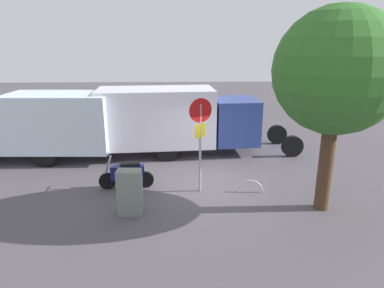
# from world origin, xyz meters

# --- Properties ---
(ground_plane) EXTENTS (60.00, 60.00, 0.00)m
(ground_plane) POSITION_xyz_m (0.00, 0.00, 0.00)
(ground_plane) COLOR #4D484E
(box_truck_near) EXTENTS (8.68, 2.78, 2.84)m
(box_truck_near) POSITION_xyz_m (1.09, -3.40, 1.59)
(box_truck_near) COLOR black
(box_truck_near) RESTS_ON ground
(box_truck_far) EXTENTS (7.59, 2.43, 2.72)m
(box_truck_far) POSITION_xyz_m (6.90, -2.90, 1.54)
(box_truck_far) COLOR black
(box_truck_far) RESTS_ON ground
(motorcycle) EXTENTS (1.81, 0.55, 1.20)m
(motorcycle) POSITION_xyz_m (2.82, 0.26, 0.52)
(motorcycle) COLOR black
(motorcycle) RESTS_ON ground
(stop_sign) EXTENTS (0.71, 0.33, 3.08)m
(stop_sign) POSITION_xyz_m (0.41, 0.58, 2.05)
(stop_sign) COLOR #9E9EA3
(stop_sign) RESTS_ON ground
(street_tree) EXTENTS (3.38, 3.38, 5.68)m
(street_tree) POSITION_xyz_m (-3.09, 1.90, 3.96)
(street_tree) COLOR #47301E
(street_tree) RESTS_ON ground
(utility_cabinet) EXTENTS (0.70, 0.44, 1.33)m
(utility_cabinet) POSITION_xyz_m (2.48, 2.05, 0.66)
(utility_cabinet) COLOR slate
(utility_cabinet) RESTS_ON ground
(bike_rack_hoop) EXTENTS (0.85, 0.12, 0.85)m
(bike_rack_hoop) POSITION_xyz_m (-1.22, 0.72, 0.00)
(bike_rack_hoop) COLOR #B7B7BC
(bike_rack_hoop) RESTS_ON ground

